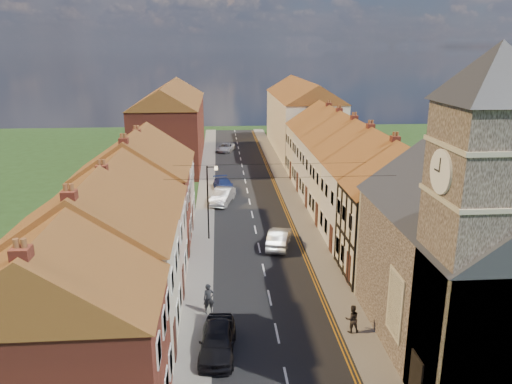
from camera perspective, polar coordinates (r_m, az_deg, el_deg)
The scene contains 25 objects.
road at distance 50.02m, azimuth -0.75°, elevation -1.11°, with size 7.00×90.00×0.02m, color black.
pavement_left at distance 49.95m, azimuth -5.79°, elevation -1.17°, with size 1.80×90.00×0.12m, color gray.
pavement_right at distance 50.46m, azimuth 4.25°, elevation -0.95°, with size 1.80×90.00×0.12m, color gray.
church at distance 25.94m, azimuth 24.42°, elevation -5.73°, with size 11.25×14.25×15.20m.
cottage_r_tudor at distance 34.34m, azimuth 16.73°, elevation -2.22°, with size 8.30×5.20×9.00m.
cottage_r_white_near at distance 39.20m, azimuth 14.04°, elevation 0.27°, with size 8.30×6.00×9.00m.
cottage_r_cream_mid at distance 44.18m, azimuth 11.91°, elevation 2.20°, with size 8.30×5.20×9.00m.
cottage_r_pink at distance 49.25m, azimuth 10.20°, elevation 3.72°, with size 8.30×6.00×9.00m.
cottage_r_white_far at distance 54.38m, azimuth 8.81°, elevation 4.97°, with size 8.30×5.20×9.00m.
cottage_r_cream_far at distance 59.57m, azimuth 7.66°, elevation 5.99°, with size 8.30×6.00×9.00m.
cottage_l_brick_near at distance 21.34m, azimuth -21.82°, elevation -14.71°, with size 8.30×5.70×8.80m.
cottage_l_cream at distance 26.22m, azimuth -18.18°, elevation -8.02°, with size 8.30×6.30×9.10m.
cottage_l_white at distance 32.08m, azimuth -15.54°, elevation -3.61°, with size 8.30×6.90×8.80m.
cottage_l_brick_mid at distance 37.74m, azimuth -13.85°, elevation -0.25°, with size 8.30×5.70×9.10m.
cottage_l_pink at distance 43.30m, azimuth -12.63°, elevation 1.72°, with size 8.30×6.30×8.80m.
block_right_far at distance 74.30m, azimuth 5.28°, elevation 8.72°, with size 8.30×24.20×10.50m.
block_left_far at distance 68.64m, azimuth -9.67°, elevation 7.94°, with size 8.30×24.20×10.50m.
lamppost at distance 39.35m, azimuth -5.41°, elevation -0.66°, with size 0.88×0.15×6.00m.
car_near at distance 26.25m, azimuth -4.41°, elevation -16.53°, with size 1.76×4.38×1.49m, color black.
car_mid at distance 49.40m, azimuth -3.83°, elevation -0.45°, with size 1.63×4.67×1.54m, color #96979D.
car_far at distance 53.60m, azimuth -3.66°, elevation 0.76°, with size 1.82×4.48×1.30m, color navy.
car_distant at distance 74.32m, azimuth -3.46°, elevation 5.10°, with size 2.00×4.33×1.20m, color silver.
pedestrian_left at distance 29.45m, azimuth -5.42°, elevation -12.05°, with size 0.65×0.43×1.78m, color black.
pedestrian_right at distance 28.09m, azimuth 10.92°, elevation -14.04°, with size 0.76×0.60×1.57m, color #292421.
car_mid_b at distance 38.81m, azimuth 2.65°, elevation -5.27°, with size 1.51×4.33×1.43m, color #ADB1B5.
Camera 1 is at (-2.91, -17.66, 14.94)m, focal length 35.00 mm.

